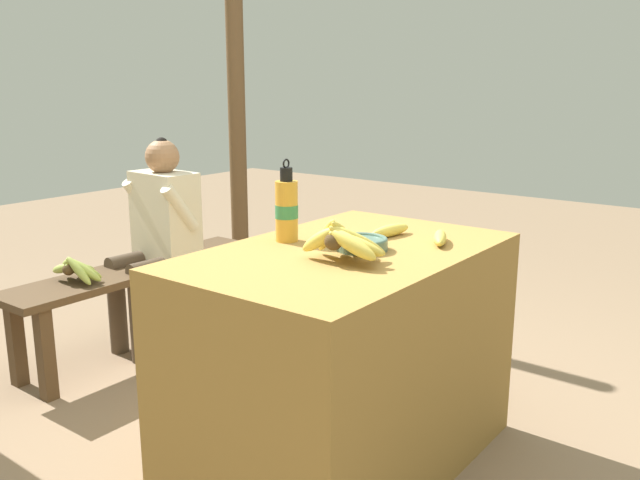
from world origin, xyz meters
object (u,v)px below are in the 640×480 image
at_px(banana_bunch_green, 75,268).
at_px(wooden_bench, 140,281).
at_px(water_bottle, 287,209).
at_px(support_post_far, 236,100).
at_px(loose_banana_side, 390,231).
at_px(banana_bunch_ripe, 343,240).
at_px(serving_bowl, 362,243).
at_px(loose_banana_front, 440,238).
at_px(seated_vendor, 158,228).

bearing_deg(banana_bunch_green, wooden_bench, -0.22).
distance_m(water_bottle, support_post_far, 1.95).
bearing_deg(banana_bunch_green, loose_banana_side, -75.03).
bearing_deg(banana_bunch_ripe, loose_banana_side, 9.87).
bearing_deg(banana_bunch_ripe, support_post_far, 52.28).
height_order(serving_bowl, loose_banana_front, same).
bearing_deg(seated_vendor, loose_banana_side, 90.85).
distance_m(banana_bunch_green, support_post_far, 1.56).
bearing_deg(banana_bunch_green, banana_bunch_ripe, -90.56).
relative_size(wooden_bench, banana_bunch_green, 4.92).
bearing_deg(loose_banana_front, banana_bunch_green, 103.40).
bearing_deg(water_bottle, loose_banana_side, -42.06).
height_order(banana_bunch_ripe, water_bottle, water_bottle).
distance_m(water_bottle, banana_bunch_green, 1.25).
bearing_deg(support_post_far, water_bottle, -130.94).
bearing_deg(seated_vendor, support_post_far, -157.78).
bearing_deg(seated_vendor, water_bottle, 76.60).
bearing_deg(water_bottle, serving_bowl, -79.74).
distance_m(loose_banana_front, wooden_bench, 1.70).
bearing_deg(loose_banana_front, support_post_far, 63.06).
bearing_deg(support_post_far, serving_bowl, -124.77).
distance_m(loose_banana_front, support_post_far, 2.18).
xyz_separation_m(serving_bowl, wooden_bench, (0.20, 1.47, -0.45)).
relative_size(water_bottle, loose_banana_front, 1.60).
bearing_deg(water_bottle, loose_banana_front, -57.55).
distance_m(banana_bunch_ripe, loose_banana_front, 0.43).
xyz_separation_m(loose_banana_side, support_post_far, (0.98, 1.71, 0.41)).
bearing_deg(support_post_far, loose_banana_side, -119.72).
height_order(seated_vendor, banana_bunch_green, seated_vendor).
xyz_separation_m(serving_bowl, seated_vendor, (0.31, 1.44, -0.19)).
bearing_deg(wooden_bench, support_post_far, 14.93).
relative_size(seated_vendor, banana_bunch_green, 3.76).
distance_m(serving_bowl, support_post_far, 2.16).
bearing_deg(serving_bowl, banana_bunch_green, 95.93).
relative_size(wooden_bench, support_post_far, 0.57).
bearing_deg(support_post_far, wooden_bench, -165.07).
xyz_separation_m(wooden_bench, support_post_far, (1.01, 0.27, 0.86)).
bearing_deg(support_post_far, banana_bunch_green, -168.88).
xyz_separation_m(loose_banana_front, support_post_far, (0.97, 1.91, 0.41)).
height_order(loose_banana_side, banana_bunch_green, loose_banana_side).
bearing_deg(loose_banana_front, serving_bowl, 144.69).
bearing_deg(banana_bunch_green, support_post_far, 11.12).
relative_size(loose_banana_side, wooden_bench, 0.14).
bearing_deg(banana_bunch_green, serving_bowl, -84.07).
bearing_deg(banana_bunch_ripe, seated_vendor, 72.18).
bearing_deg(banana_bunch_green, loose_banana_front, -76.60).
bearing_deg(serving_bowl, loose_banana_side, 7.61).
bearing_deg(banana_bunch_ripe, water_bottle, 70.48).
height_order(serving_bowl, banana_bunch_green, serving_bowl).
xyz_separation_m(loose_banana_front, seated_vendor, (0.07, 1.61, -0.19)).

